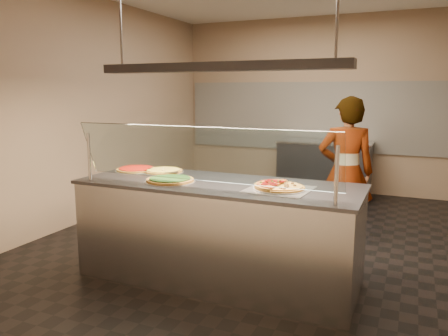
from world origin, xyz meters
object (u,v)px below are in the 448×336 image
at_px(worker, 346,172).
at_px(perforated_tray, 279,189).
at_px(pizza_cheese, 164,171).
at_px(sneeze_guard, 201,155).
at_px(prep_table, 324,168).
at_px(heat_lamp_housing, 218,67).
at_px(half_pizza_pepperoni, 268,185).
at_px(pizza_spinach, 170,180).
at_px(pizza_tomato, 136,169).
at_px(serving_counter, 218,232).
at_px(pizza_spatula, 167,170).
at_px(half_pizza_sausage, 291,187).

bearing_deg(worker, perforated_tray, 62.71).
height_order(pizza_cheese, worker, worker).
distance_m(sneeze_guard, pizza_cheese, 0.96).
bearing_deg(prep_table, perforated_tray, -84.92).
bearing_deg(heat_lamp_housing, half_pizza_pepperoni, -6.81).
xyz_separation_m(pizza_spinach, pizza_tomato, (-0.61, 0.35, -0.00)).
xyz_separation_m(serving_counter, pizza_tomato, (-1.03, 0.21, 0.48)).
relative_size(sneeze_guard, perforated_tray, 4.30).
bearing_deg(serving_counter, half_pizza_pepperoni, -6.81).
distance_m(pizza_spinach, pizza_spatula, 0.42).
relative_size(pizza_cheese, pizza_tomato, 0.96).
bearing_deg(pizza_spatula, pizza_cheese, 147.05).
xyz_separation_m(pizza_cheese, heat_lamp_housing, (0.72, -0.24, 1.01)).
bearing_deg(pizza_cheese, half_pizza_pepperoni, -13.81).
xyz_separation_m(serving_counter, prep_table, (0.25, 3.75, 0.00)).
relative_size(serving_counter, half_pizza_sausage, 5.94).
relative_size(pizza_spinach, heat_lamp_housing, 0.20).
height_order(pizza_tomato, worker, worker).
bearing_deg(pizza_cheese, serving_counter, -18.40).
bearing_deg(half_pizza_sausage, serving_counter, 175.10).
height_order(half_pizza_sausage, pizza_spatula, half_pizza_sausage).
distance_m(serving_counter, pizza_spatula, 0.85).
height_order(prep_table, heat_lamp_housing, heat_lamp_housing).
bearing_deg(pizza_cheese, pizza_tomato, -174.34).
height_order(perforated_tray, worker, worker).
distance_m(sneeze_guard, pizza_spinach, 0.54).
relative_size(serving_counter, pizza_spatula, 9.89).
relative_size(serving_counter, prep_table, 1.70).
bearing_deg(pizza_spinach, pizza_spatula, 125.49).
xyz_separation_m(half_pizza_sausage, prep_table, (-0.44, 3.81, -0.49)).
height_order(serving_counter, half_pizza_sausage, half_pizza_sausage).
height_order(pizza_tomato, prep_table, pizza_tomato).
relative_size(pizza_cheese, heat_lamp_housing, 0.18).
height_order(half_pizza_sausage, pizza_tomato, half_pizza_sausage).
height_order(perforated_tray, pizza_cheese, pizza_cheese).
height_order(serving_counter, perforated_tray, perforated_tray).
xyz_separation_m(pizza_spatula, prep_table, (0.91, 3.54, -0.49)).
height_order(serving_counter, pizza_spinach, pizza_spinach).
xyz_separation_m(half_pizza_sausage, pizza_tomato, (-1.72, 0.27, -0.01)).
relative_size(half_pizza_pepperoni, half_pizza_sausage, 1.00).
xyz_separation_m(pizza_tomato, pizza_spatula, (0.37, -0.01, 0.01)).
bearing_deg(heat_lamp_housing, pizza_spinach, -160.90).
xyz_separation_m(sneeze_guard, pizza_cheese, (-0.72, 0.58, -0.28)).
distance_m(pizza_tomato, pizza_spatula, 0.37).
bearing_deg(half_pizza_sausage, pizza_cheese, 168.07).
height_order(sneeze_guard, perforated_tray, sneeze_guard).
bearing_deg(heat_lamp_housing, half_pizza_sausage, -4.90).
bearing_deg(pizza_spinach, serving_counter, 19.10).
bearing_deg(prep_table, pizza_spatula, -104.45).
bearing_deg(pizza_tomato, pizza_cheese, 5.66).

